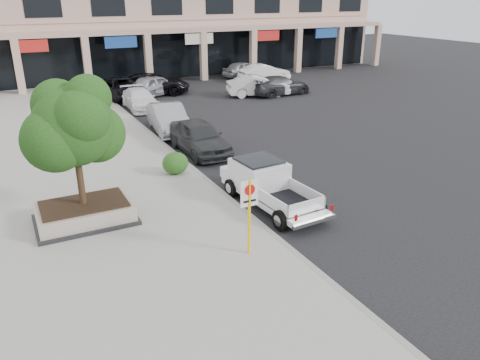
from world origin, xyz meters
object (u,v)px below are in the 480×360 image
object	(u,v)px
lot_car_b	(258,86)
lot_car_d	(152,84)
lot_car_e	(243,69)
no_parking_sign	(249,207)
curb_car_b	(168,118)
planter	(85,213)
lot_car_c	(280,85)
lot_car_a	(155,85)
planter_tree	(77,125)
pickup_truck	(272,187)
curb_car_a	(199,137)
lot_car_f	(264,73)
curb_car_d	(122,89)
curb_car_c	(140,99)

from	to	relation	value
lot_car_b	lot_car_d	bearing A→B (deg)	73.07
lot_car_d	lot_car_e	distance (m)	10.62
no_parking_sign	curb_car_b	bearing A→B (deg)	80.42
no_parking_sign	lot_car_e	distance (m)	32.10
planter	lot_car_d	world-z (taller)	lot_car_d
curb_car_b	lot_car_d	xyz separation A→B (m)	(2.43, 10.76, 0.01)
planter	curb_car_b	size ratio (longest dim) A/B	0.67
lot_car_c	lot_car_d	bearing A→B (deg)	57.29
curb_car_b	lot_car_d	size ratio (longest dim) A/B	0.84
curb_car_b	lot_car_a	bearing A→B (deg)	82.75
planter_tree	lot_car_c	xyz separation A→B (m)	(17.12, 15.48, -2.70)
pickup_truck	curb_car_a	xyz separation A→B (m)	(0.05, 6.96, 0.01)
lot_car_c	pickup_truck	bearing A→B (deg)	143.64
planter	curb_car_b	xyz separation A→B (m)	(6.23, 9.60, 0.31)
lot_car_d	lot_car_e	world-z (taller)	lot_car_d
lot_car_a	lot_car_e	world-z (taller)	lot_car_a
no_parking_sign	pickup_truck	bearing A→B (deg)	48.64
planter_tree	curb_car_b	bearing A→B (deg)	57.16
planter_tree	lot_car_f	xyz separation A→B (m)	(18.97, 21.13, -2.67)
curb_car_a	curb_car_d	size ratio (longest dim) A/B	0.85
curb_car_a	lot_car_f	world-z (taller)	curb_car_a
no_parking_sign	lot_car_b	xyz separation A→B (m)	(11.63, 20.28, -0.86)
lot_car_d	pickup_truck	bearing A→B (deg)	-167.12
curb_car_a	curb_car_d	xyz separation A→B (m)	(-0.25, 14.22, -0.03)
lot_car_b	lot_car_d	world-z (taller)	lot_car_d
curb_car_d	no_parking_sign	bearing A→B (deg)	-100.93
lot_car_c	lot_car_d	distance (m)	9.80
lot_car_f	curb_car_a	bearing A→B (deg)	143.62
curb_car_d	lot_car_e	world-z (taller)	curb_car_d
lot_car_a	curb_car_a	bearing A→B (deg)	147.09
pickup_truck	lot_car_e	size ratio (longest dim) A/B	1.18
no_parking_sign	lot_car_d	world-z (taller)	no_parking_sign
lot_car_e	curb_car_b	bearing A→B (deg)	123.29
planter_tree	curb_car_c	size ratio (longest dim) A/B	0.88
pickup_truck	curb_car_d	distance (m)	21.18
lot_car_c	lot_car_f	size ratio (longest dim) A/B	1.09
curb_car_c	lot_car_d	bearing A→B (deg)	64.36
curb_car_a	curb_car_c	distance (m)	10.40
no_parking_sign	lot_car_d	distance (m)	25.12
no_parking_sign	curb_car_a	bearing A→B (deg)	75.71
curb_car_d	lot_car_b	bearing A→B (deg)	-26.86
lot_car_d	lot_car_a	bearing A→B (deg)	-161.00
curb_car_a	lot_car_c	bearing A→B (deg)	42.72
lot_car_b	lot_car_e	world-z (taller)	lot_car_b
no_parking_sign	curb_car_b	xyz separation A→B (m)	(2.34, 13.89, -0.85)
lot_car_a	lot_car_b	bearing A→B (deg)	-141.69
planter	lot_car_b	bearing A→B (deg)	45.86
lot_car_d	lot_car_e	xyz separation A→B (m)	(9.87, 3.90, -0.08)
curb_car_d	lot_car_c	bearing A→B (deg)	-25.48
curb_car_d	lot_car_c	xyz separation A→B (m)	(11.13, -4.02, -0.04)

